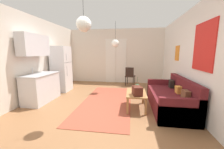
% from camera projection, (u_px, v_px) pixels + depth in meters
% --- Properties ---
extents(ground_plane, '(5.29, 7.84, 0.10)m').
position_uv_depth(ground_plane, '(99.00, 113.00, 3.55)').
color(ground_plane, '#8E603D').
extents(wall_back, '(4.89, 0.13, 2.71)m').
position_uv_depth(wall_back, '(116.00, 56.00, 6.91)').
color(wall_back, silver).
rests_on(wall_back, ground_plane).
extents(wall_right, '(0.12, 7.44, 2.71)m').
position_uv_depth(wall_right, '(204.00, 61.00, 2.98)').
color(wall_right, white).
rests_on(wall_right, ground_plane).
extents(wall_left, '(0.12, 7.44, 2.71)m').
position_uv_depth(wall_left, '(13.00, 59.00, 3.66)').
color(wall_left, silver).
rests_on(wall_left, ground_plane).
extents(area_rug, '(1.49, 3.33, 0.01)m').
position_uv_depth(area_rug, '(107.00, 101.00, 4.26)').
color(area_rug, '#9E4733').
rests_on(area_rug, ground_plane).
extents(couch, '(0.90, 2.03, 0.85)m').
position_uv_depth(couch, '(171.00, 99.00, 3.69)').
color(couch, '#5B191E').
rests_on(couch, ground_plane).
extents(coffee_table, '(0.52, 0.89, 0.45)m').
position_uv_depth(coffee_table, '(136.00, 95.00, 3.69)').
color(coffee_table, '#A87542').
rests_on(coffee_table, ground_plane).
extents(bamboo_vase, '(0.10, 0.10, 0.41)m').
position_uv_depth(bamboo_vase, '(137.00, 88.00, 3.82)').
color(bamboo_vase, '#47704C').
rests_on(bamboo_vase, coffee_table).
extents(handbag, '(0.28, 0.34, 0.34)m').
position_uv_depth(handbag, '(137.00, 91.00, 3.44)').
color(handbag, '#512319').
rests_on(handbag, coffee_table).
extents(refrigerator, '(0.64, 0.65, 1.78)m').
position_uv_depth(refrigerator, '(61.00, 69.00, 5.37)').
color(refrigerator, white).
rests_on(refrigerator, ground_plane).
extents(kitchen_counter, '(0.60, 1.22, 2.08)m').
position_uv_depth(kitchen_counter, '(40.00, 77.00, 4.20)').
color(kitchen_counter, silver).
rests_on(kitchen_counter, ground_plane).
extents(accent_chair, '(0.50, 0.48, 0.87)m').
position_uv_depth(accent_chair, '(130.00, 75.00, 6.25)').
color(accent_chair, black).
rests_on(accent_chair, ground_plane).
extents(pendant_lamp_near, '(0.30, 0.30, 0.77)m').
position_uv_depth(pendant_lamp_near, '(84.00, 24.00, 2.66)').
color(pendant_lamp_near, black).
extents(pendant_lamp_far, '(0.30, 0.30, 0.97)m').
position_uv_depth(pendant_lamp_far, '(115.00, 43.00, 5.17)').
color(pendant_lamp_far, black).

